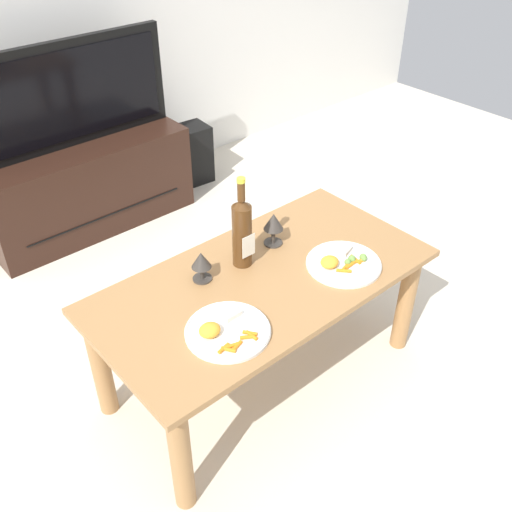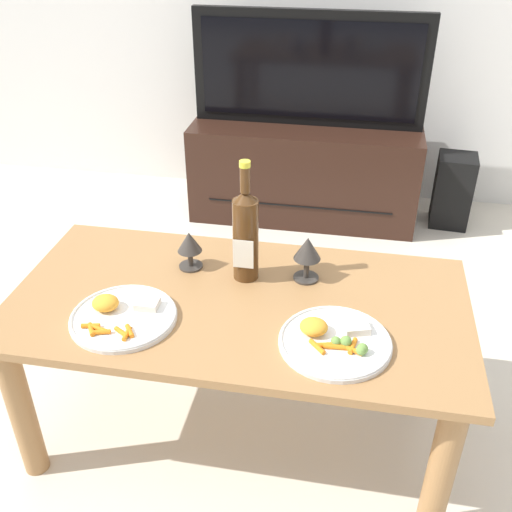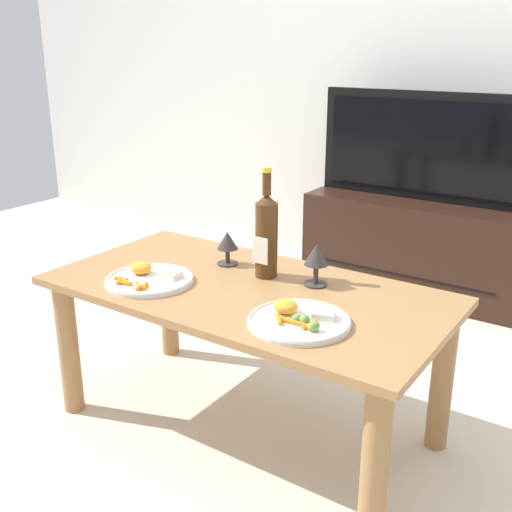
% 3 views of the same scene
% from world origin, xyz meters
% --- Properties ---
extents(ground_plane, '(6.40, 6.40, 0.00)m').
position_xyz_m(ground_plane, '(0.00, 0.00, 0.00)').
color(ground_plane, beige).
extents(dining_table, '(1.26, 0.64, 0.51)m').
position_xyz_m(dining_table, '(0.00, 0.00, 0.41)').
color(dining_table, '#9E7042').
rests_on(dining_table, ground_plane).
extents(tv_stand, '(1.13, 0.47, 0.48)m').
position_xyz_m(tv_stand, '(0.03, 1.53, 0.24)').
color(tv_stand, black).
rests_on(tv_stand, ground_plane).
extents(tv_screen, '(1.11, 0.05, 0.53)m').
position_xyz_m(tv_screen, '(0.03, 1.53, 0.75)').
color(tv_screen, black).
rests_on(tv_screen, tv_stand).
extents(floor_speaker, '(0.20, 0.20, 0.37)m').
position_xyz_m(floor_speaker, '(0.77, 1.53, 0.18)').
color(floor_speaker, black).
rests_on(floor_speaker, ground_plane).
extents(wine_bottle, '(0.07, 0.07, 0.36)m').
position_xyz_m(wine_bottle, '(0.00, 0.12, 0.65)').
color(wine_bottle, '#4C2D14').
rests_on(wine_bottle, dining_table).
extents(goblet_left, '(0.07, 0.07, 0.12)m').
position_xyz_m(goblet_left, '(-0.17, 0.14, 0.59)').
color(goblet_left, '#38332D').
rests_on(goblet_left, dining_table).
extents(goblet_right, '(0.08, 0.08, 0.14)m').
position_xyz_m(goblet_right, '(0.17, 0.14, 0.60)').
color(goblet_right, '#38332D').
rests_on(goblet_right, dining_table).
extents(dinner_plate_left, '(0.28, 0.28, 0.05)m').
position_xyz_m(dinner_plate_left, '(-0.28, -0.14, 0.52)').
color(dinner_plate_left, white).
rests_on(dinner_plate_left, dining_table).
extents(dinner_plate_right, '(0.28, 0.28, 0.05)m').
position_xyz_m(dinner_plate_right, '(0.27, -0.14, 0.52)').
color(dinner_plate_right, white).
rests_on(dinner_plate_right, dining_table).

